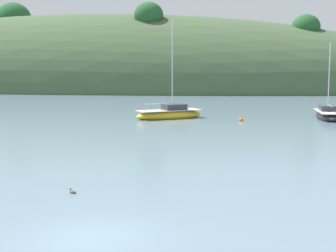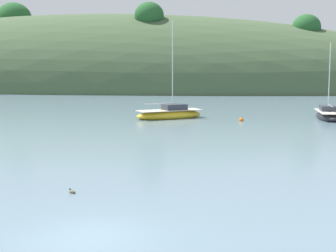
% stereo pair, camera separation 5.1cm
% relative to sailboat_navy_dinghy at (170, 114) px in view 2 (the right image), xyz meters
% --- Properties ---
extents(ground_plane, '(400.00, 400.00, 0.00)m').
position_rel_sailboat_navy_dinghy_xyz_m(ground_plane, '(1.87, -35.67, -0.43)').
color(ground_plane, slate).
extents(far_shoreline_hill, '(150.00, 36.00, 34.21)m').
position_rel_sailboat_navy_dinghy_xyz_m(far_shoreline_hill, '(-23.13, 52.29, -0.38)').
color(far_shoreline_hill, '#425638').
rests_on(far_shoreline_hill, ground).
extents(sailboat_navy_dinghy, '(7.41, 6.02, 10.22)m').
position_rel_sailboat_navy_dinghy_xyz_m(sailboat_navy_dinghy, '(0.00, 0.00, 0.00)').
color(sailboat_navy_dinghy, gold).
rests_on(sailboat_navy_dinghy, ground).
extents(sailboat_black_sloop, '(2.36, 6.60, 7.95)m').
position_rel_sailboat_navy_dinghy_xyz_m(sailboat_black_sloop, '(16.09, 1.49, -0.04)').
color(sailboat_black_sloop, '#232328').
rests_on(sailboat_black_sloop, ground).
extents(mooring_buoy_channel, '(0.44, 0.44, 0.54)m').
position_rel_sailboat_navy_dinghy_xyz_m(mooring_buoy_channel, '(7.29, -1.57, -0.31)').
color(mooring_buoy_channel, orange).
rests_on(mooring_buoy_channel, ground).
extents(duck_trailing, '(0.40, 0.33, 0.24)m').
position_rel_sailboat_navy_dinghy_xyz_m(duck_trailing, '(-0.50, -30.21, -0.38)').
color(duck_trailing, brown).
rests_on(duck_trailing, ground).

